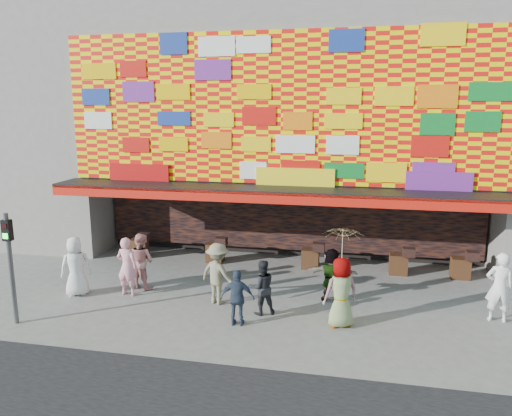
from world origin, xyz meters
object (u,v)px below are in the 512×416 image
at_px(ped_h, 499,287).
at_px(ped_i, 141,261).
at_px(ped_a, 76,266).
at_px(ped_b, 127,266).
at_px(ped_d, 218,274).
at_px(signal_left, 10,256).
at_px(ped_c, 262,287).
at_px(ped_f, 332,275).
at_px(parasol, 343,246).
at_px(ped_g, 341,292).
at_px(ped_e, 238,298).

height_order(ped_h, ped_i, ped_h).
xyz_separation_m(ped_a, ped_b, (1.51, 0.33, -0.00)).
height_order(ped_b, ped_d, ped_b).
height_order(signal_left, ped_h, signal_left).
distance_m(ped_d, ped_h, 7.67).
height_order(ped_c, ped_h, ped_h).
relative_size(ped_f, parasol, 0.84).
xyz_separation_m(signal_left, ped_d, (4.88, 2.40, -0.96)).
bearing_deg(ped_g, ped_a, -28.60).
height_order(ped_c, ped_f, ped_f).
distance_m(signal_left, parasol, 8.58).
height_order(ped_c, ped_e, ped_c).
xyz_separation_m(ped_f, ped_g, (0.34, -1.68, 0.13)).
xyz_separation_m(ped_h, ped_i, (-10.37, 0.37, -0.07)).
bearing_deg(parasol, ped_f, 101.31).
relative_size(ped_b, ped_f, 1.13).
bearing_deg(ped_b, ped_a, 17.14).
xyz_separation_m(ped_g, ped_i, (-6.27, 1.56, -0.05)).
xyz_separation_m(ped_h, parasol, (-4.10, -1.19, 1.22)).
height_order(ped_d, ped_f, ped_d).
xyz_separation_m(ped_a, parasol, (7.92, -0.56, 1.26)).
bearing_deg(ped_e, ped_a, -14.07).
relative_size(ped_a, ped_g, 0.98).
height_order(ped_c, ped_i, ped_i).
height_order(signal_left, ped_c, signal_left).
bearing_deg(ped_f, ped_g, 104.15).
relative_size(ped_e, ped_g, 0.81).
bearing_deg(ped_c, parasol, 144.81).
bearing_deg(ped_g, ped_d, -37.75).
relative_size(signal_left, ped_c, 1.94).
bearing_deg(signal_left, ped_b, 50.63).
height_order(ped_c, ped_d, ped_d).
bearing_deg(ped_a, ped_g, 141.21).
xyz_separation_m(ped_d, ped_e, (0.91, -1.31, -0.14)).
distance_m(ped_g, parasol, 1.24).
xyz_separation_m(ped_c, ped_f, (1.83, 1.32, 0.03)).
distance_m(ped_d, ped_f, 3.33).
relative_size(signal_left, parasol, 1.58).
xyz_separation_m(signal_left, ped_c, (6.27, 1.93, -1.09)).
bearing_deg(signal_left, ped_f, 21.88).
height_order(signal_left, ped_f, signal_left).
relative_size(signal_left, ped_g, 1.61).
distance_m(ped_e, ped_h, 6.95).
bearing_deg(ped_i, ped_a, 48.35).
relative_size(ped_g, parasol, 0.98).
bearing_deg(ped_i, signal_left, 72.65).
xyz_separation_m(ped_f, ped_i, (-5.93, -0.12, 0.08)).
bearing_deg(ped_h, signal_left, 15.72).
bearing_deg(parasol, ped_h, 16.13).
height_order(ped_a, ped_d, ped_a).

